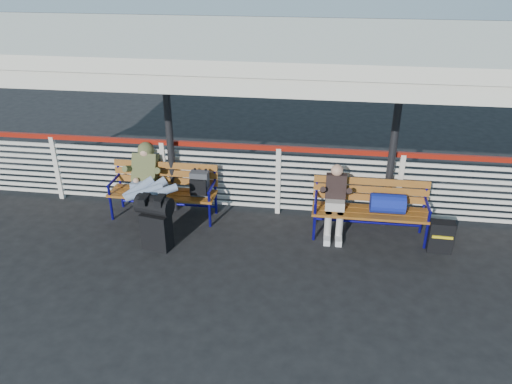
% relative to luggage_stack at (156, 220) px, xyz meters
% --- Properties ---
extents(ground, '(60.00, 60.00, 0.00)m').
position_rel_luggage_stack_xyz_m(ground, '(1.71, -0.51, -0.48)').
color(ground, black).
rests_on(ground, ground).
extents(fence, '(12.08, 0.08, 1.24)m').
position_rel_luggage_stack_xyz_m(fence, '(1.71, 1.39, 0.18)').
color(fence, silver).
rests_on(fence, ground).
extents(canopy, '(12.60, 3.60, 3.16)m').
position_rel_luggage_stack_xyz_m(canopy, '(1.71, 0.36, 2.56)').
color(canopy, silver).
rests_on(canopy, ground).
extents(luggage_stack, '(0.58, 0.40, 0.88)m').
position_rel_luggage_stack_xyz_m(luggage_stack, '(0.00, 0.00, 0.00)').
color(luggage_stack, black).
rests_on(luggage_stack, ground).
extents(bench_left, '(1.80, 0.56, 0.92)m').
position_rel_luggage_stack_xyz_m(bench_left, '(-0.04, 1.04, 0.10)').
color(bench_left, '#A86C20').
rests_on(bench_left, ground).
extents(bench_right, '(1.80, 0.56, 0.92)m').
position_rel_luggage_stack_xyz_m(bench_right, '(3.32, 0.83, 0.10)').
color(bench_right, '#A86C20').
rests_on(bench_right, ground).
extents(traveler_man, '(0.93, 1.64, 0.77)m').
position_rel_luggage_stack_xyz_m(traveler_man, '(-0.35, 0.69, 0.24)').
color(traveler_man, '#8BA3BB').
rests_on(traveler_man, ground).
extents(companion_person, '(0.32, 0.66, 1.15)m').
position_rel_luggage_stack_xyz_m(companion_person, '(2.67, 0.82, 0.11)').
color(companion_person, '#B6AFA5').
rests_on(companion_person, ground).
extents(suitcase_side, '(0.37, 0.23, 0.50)m').
position_rel_luggage_stack_xyz_m(suitcase_side, '(4.27, 0.52, -0.23)').
color(suitcase_side, black).
rests_on(suitcase_side, ground).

